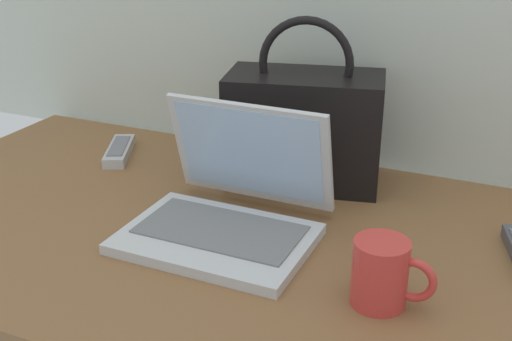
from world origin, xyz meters
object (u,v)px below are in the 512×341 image
at_px(laptop, 229,207).
at_px(coffee_mug, 382,273).
at_px(handbag, 304,126).
at_px(remote_control_near, 119,151).

relative_size(laptop, coffee_mug, 2.62).
bearing_deg(handbag, laptop, -98.97).
bearing_deg(remote_control_near, handbag, 5.47).
bearing_deg(laptop, handbag, 81.03).
bearing_deg(coffee_mug, laptop, 160.29).
height_order(laptop, coffee_mug, laptop).
distance_m(laptop, coffee_mug, 0.31).
xyz_separation_m(coffee_mug, handbag, (-0.25, 0.36, 0.07)).
distance_m(coffee_mug, remote_control_near, 0.74).
height_order(coffee_mug, remote_control_near, coffee_mug).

